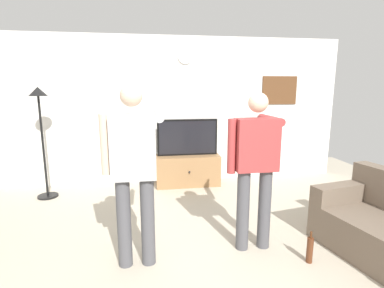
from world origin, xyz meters
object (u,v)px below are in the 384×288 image
at_px(framed_picture, 279,90).
at_px(television, 187,137).
at_px(person_standing_nearer_couch, 255,162).
at_px(person_standing_nearer_lamp, 134,166).
at_px(floor_lamp, 41,120).
at_px(wall_clock, 185,56).
at_px(tv_stand, 188,170).
at_px(beverage_bottle, 310,250).

bearing_deg(framed_picture, television, -172.30).
relative_size(framed_picture, person_standing_nearer_couch, 0.40).
xyz_separation_m(person_standing_nearer_lamp, person_standing_nearer_couch, (1.28, 0.12, -0.04)).
height_order(television, person_standing_nearer_lamp, person_standing_nearer_lamp).
distance_m(framed_picture, person_standing_nearer_lamp, 3.85).
height_order(framed_picture, person_standing_nearer_couch, framed_picture).
height_order(floor_lamp, person_standing_nearer_lamp, person_standing_nearer_lamp).
xyz_separation_m(floor_lamp, person_standing_nearer_lamp, (1.52, -2.12, -0.24)).
bearing_deg(framed_picture, person_standing_nearer_lamp, -135.41).
bearing_deg(framed_picture, wall_clock, -179.84).
height_order(television, floor_lamp, floor_lamp).
height_order(tv_stand, beverage_bottle, tv_stand).
relative_size(wall_clock, floor_lamp, 0.15).
distance_m(floor_lamp, beverage_bottle, 4.21).
relative_size(person_standing_nearer_couch, beverage_bottle, 5.09).
distance_m(tv_stand, wall_clock, 2.08).
bearing_deg(framed_picture, tv_stand, -170.89).
bearing_deg(person_standing_nearer_couch, person_standing_nearer_lamp, -174.50).
height_order(television, framed_picture, framed_picture).
bearing_deg(framed_picture, beverage_bottle, -107.75).
relative_size(television, beverage_bottle, 3.20).
bearing_deg(television, beverage_bottle, -71.33).
height_order(wall_clock, floor_lamp, wall_clock).
bearing_deg(beverage_bottle, person_standing_nearer_couch, 141.41).
relative_size(person_standing_nearer_lamp, beverage_bottle, 5.32).
distance_m(tv_stand, beverage_bottle, 2.78).
xyz_separation_m(wall_clock, beverage_bottle, (0.90, -2.92, -2.19)).
bearing_deg(person_standing_nearer_couch, tv_stand, 100.65).
bearing_deg(person_standing_nearer_lamp, tv_stand, 70.01).
xyz_separation_m(tv_stand, floor_lamp, (-2.38, -0.24, 1.00)).
xyz_separation_m(person_standing_nearer_lamp, beverage_bottle, (1.77, -0.26, -0.90)).
distance_m(floor_lamp, person_standing_nearer_lamp, 2.62).
height_order(wall_clock, framed_picture, wall_clock).
bearing_deg(wall_clock, person_standing_nearer_lamp, -107.96).
bearing_deg(beverage_bottle, framed_picture, 72.25).
relative_size(tv_stand, wall_clock, 4.24).
bearing_deg(wall_clock, television, -90.00).
relative_size(tv_stand, floor_lamp, 0.65).
xyz_separation_m(tv_stand, framed_picture, (1.84, 0.30, 1.45)).
height_order(person_standing_nearer_lamp, beverage_bottle, person_standing_nearer_lamp).
bearing_deg(framed_picture, floor_lamp, -172.71).
distance_m(wall_clock, framed_picture, 1.94).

